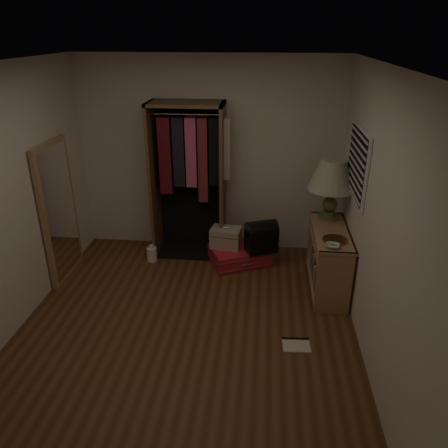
{
  "coord_description": "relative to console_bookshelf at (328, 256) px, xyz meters",
  "views": [
    {
      "loc": [
        0.75,
        -3.63,
        2.87
      ],
      "look_at": [
        0.3,
        0.95,
        0.8
      ],
      "focal_mm": 35.0,
      "sensor_mm": 36.0,
      "label": 1
    }
  ],
  "objects": [
    {
      "name": "ground",
      "position": [
        -1.54,
        -1.05,
        -0.39
      ],
      "size": [
        4.0,
        4.0,
        0.0
      ],
      "primitive_type": "plane",
      "color": "#512E17",
      "rests_on": "ground"
    },
    {
      "name": "room_walls",
      "position": [
        -1.46,
        -1.0,
        1.11
      ],
      "size": [
        3.52,
        4.02,
        2.6
      ],
      "color": "beige",
      "rests_on": "ground"
    },
    {
      "name": "console_bookshelf",
      "position": [
        0.0,
        0.0,
        0.0
      ],
      "size": [
        0.42,
        1.12,
        0.75
      ],
      "color": "#A1724D",
      "rests_on": "ground"
    },
    {
      "name": "open_wardrobe",
      "position": [
        -1.76,
        0.72,
        0.82
      ],
      "size": [
        1.03,
        0.5,
        2.05
      ],
      "color": "brown",
      "rests_on": "ground"
    },
    {
      "name": "floor_mirror",
      "position": [
        -3.24,
        -0.05,
        0.46
      ],
      "size": [
        0.06,
        0.8,
        1.7
      ],
      "color": "#A57C50",
      "rests_on": "ground"
    },
    {
      "name": "pink_suitcase",
      "position": [
        -1.08,
        0.44,
        -0.28
      ],
      "size": [
        0.9,
        0.8,
        0.23
      ],
      "rotation": [
        0.0,
        0.0,
        0.43
      ],
      "color": "red",
      "rests_on": "ground"
    },
    {
      "name": "train_case",
      "position": [
        -1.26,
        0.45,
        -0.03
      ],
      "size": [
        0.43,
        0.32,
        0.28
      ],
      "rotation": [
        0.0,
        0.0,
        -0.14
      ],
      "color": "tan",
      "rests_on": "pink_suitcase"
    },
    {
      "name": "black_bag",
      "position": [
        -0.8,
        0.37,
        0.05
      ],
      "size": [
        0.45,
        0.38,
        0.42
      ],
      "rotation": [
        0.0,
        0.0,
        0.38
      ],
      "color": "black",
      "rests_on": "pink_suitcase"
    },
    {
      "name": "table_lamp",
      "position": [
        0.0,
        0.32,
        0.89
      ],
      "size": [
        0.66,
        0.66,
        0.73
      ],
      "rotation": [
        0.0,
        0.0,
        -0.15
      ],
      "color": "#515B2C",
      "rests_on": "console_bookshelf"
    },
    {
      "name": "brass_tray",
      "position": [
        0.0,
        -0.31,
        0.37
      ],
      "size": [
        0.33,
        0.33,
        0.02
      ],
      "rotation": [
        0.0,
        0.0,
        -0.22
      ],
      "color": "#B17E44",
      "rests_on": "console_bookshelf"
    },
    {
      "name": "ceramic_bowl",
      "position": [
        -0.05,
        -0.48,
        0.38
      ],
      "size": [
        0.18,
        0.18,
        0.04
      ],
      "primitive_type": "imported",
      "rotation": [
        0.0,
        0.0,
        -0.25
      ],
      "color": "#A8C7A6",
      "rests_on": "console_bookshelf"
    },
    {
      "name": "white_jug",
      "position": [
        -2.26,
        0.38,
        -0.29
      ],
      "size": [
        0.18,
        0.18,
        0.24
      ],
      "rotation": [
        0.0,
        0.0,
        -0.44
      ],
      "color": "white",
      "rests_on": "ground"
    },
    {
      "name": "floor_book",
      "position": [
        -0.41,
        -1.18,
        -0.38
      ],
      "size": [
        0.28,
        0.23,
        0.03
      ],
      "rotation": [
        0.0,
        0.0,
        0.06
      ],
      "color": "beige",
      "rests_on": "ground"
    }
  ]
}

